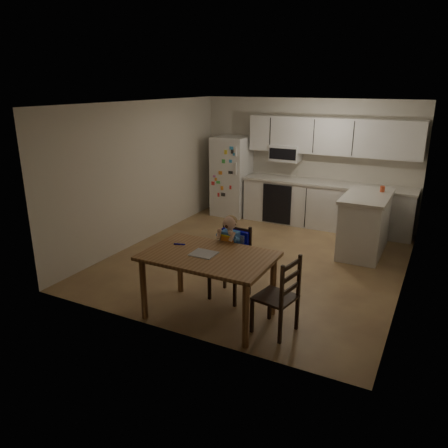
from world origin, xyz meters
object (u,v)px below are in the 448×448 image
at_px(red_cup, 382,189).
at_px(chair_booster, 232,248).
at_px(refrigerator, 232,176).
at_px(chair_side, 283,292).
at_px(kitchen_island, 365,223).
at_px(dining_table, 209,263).

relative_size(red_cup, chair_booster, 0.09).
height_order(refrigerator, chair_side, refrigerator).
bearing_deg(red_cup, kitchen_island, -120.25).
height_order(chair_booster, chair_side, chair_booster).
bearing_deg(kitchen_island, chair_booster, -117.27).
height_order(dining_table, chair_booster, chair_booster).
xyz_separation_m(kitchen_island, chair_side, (-0.35, -3.08, 0.02)).
bearing_deg(kitchen_island, red_cup, 59.75).
bearing_deg(red_cup, chair_side, -98.87).
bearing_deg(chair_side, red_cup, -178.01).
height_order(kitchen_island, chair_booster, chair_booster).
bearing_deg(refrigerator, kitchen_island, -18.52).
distance_m(refrigerator, kitchen_island, 3.21).
relative_size(refrigerator, red_cup, 17.22).
distance_m(dining_table, chair_side, 0.96).
bearing_deg(dining_table, refrigerator, 112.81).
distance_m(kitchen_island, red_cup, 0.66).
bearing_deg(chair_side, chair_booster, -111.09).
relative_size(refrigerator, chair_booster, 1.47).
distance_m(refrigerator, chair_side, 4.91).
distance_m(kitchen_island, chair_side, 3.10).
xyz_separation_m(refrigerator, chair_side, (2.68, -4.10, -0.31)).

